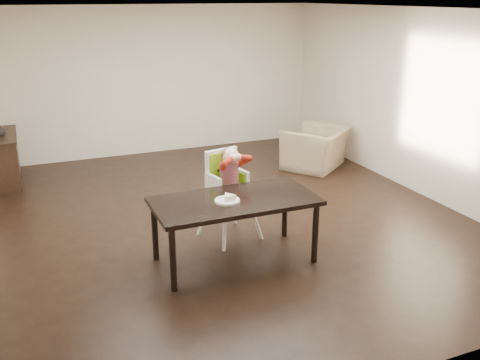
# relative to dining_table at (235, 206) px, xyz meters

# --- Properties ---
(ground) EXTENTS (7.00, 7.00, 0.00)m
(ground) POSITION_rel_dining_table_xyz_m (0.41, 1.20, -0.67)
(ground) COLOR black
(ground) RESTS_ON ground
(room_walls) EXTENTS (6.02, 7.02, 2.71)m
(room_walls) POSITION_rel_dining_table_xyz_m (0.41, 1.20, 1.18)
(room_walls) COLOR beige
(room_walls) RESTS_ON ground
(dining_table) EXTENTS (1.80, 0.90, 0.75)m
(dining_table) POSITION_rel_dining_table_xyz_m (0.00, 0.00, 0.00)
(dining_table) COLOR black
(dining_table) RESTS_ON ground
(high_chair) EXTENTS (0.58, 0.58, 1.16)m
(high_chair) POSITION_rel_dining_table_xyz_m (0.17, 0.63, 0.15)
(high_chair) COLOR white
(high_chair) RESTS_ON ground
(plate) EXTENTS (0.34, 0.34, 0.08)m
(plate) POSITION_rel_dining_table_xyz_m (-0.10, -0.05, 0.11)
(plate) COLOR white
(plate) RESTS_ON dining_table
(armchair) EXTENTS (1.28, 1.20, 0.94)m
(armchair) POSITION_rel_dining_table_xyz_m (2.61, 2.67, -0.20)
(armchair) COLOR #96805F
(armchair) RESTS_ON ground
(sideboard) EXTENTS (0.44, 1.26, 0.79)m
(sideboard) POSITION_rel_dining_table_xyz_m (-2.37, 3.90, -0.27)
(sideboard) COLOR black
(sideboard) RESTS_ON ground
(vase) EXTENTS (0.19, 0.20, 0.16)m
(vase) POSITION_rel_dining_table_xyz_m (-2.37, 3.80, 0.20)
(vase) COLOR #99999E
(vase) RESTS_ON sideboard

